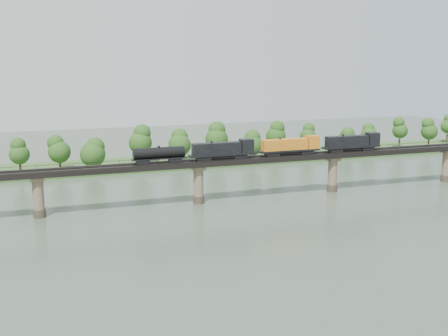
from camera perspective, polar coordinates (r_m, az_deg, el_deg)
name	(u,v)px	position (r m, az deg, el deg)	size (l,w,h in m)	color
ground	(239,237)	(121.35, 1.54, -7.00)	(400.00, 400.00, 0.00)	#364536
far_bank	(154,163)	(200.47, -7.14, 0.46)	(300.00, 24.00, 1.60)	#2D5120
bridge	(198,183)	(147.31, -2.61, -1.53)	(236.00, 30.00, 11.50)	#473A2D
bridge_superstructure	(198,159)	(146.04, -2.63, 0.89)	(220.00, 4.90, 0.75)	black
far_treeline	(132,144)	(193.24, -9.30, 2.41)	(289.06, 17.54, 13.60)	#382619
freight_train	(268,147)	(152.44, 4.48, 2.10)	(71.99, 2.80, 4.96)	black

